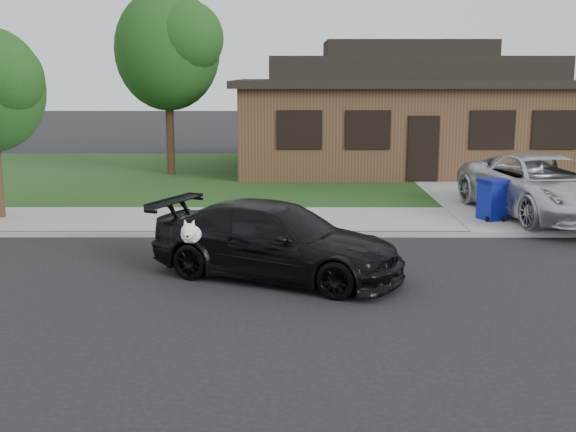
{
  "coord_description": "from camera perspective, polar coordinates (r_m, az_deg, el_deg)",
  "views": [
    {
      "loc": [
        -0.32,
        -12.29,
        3.59
      ],
      "look_at": [
        -0.35,
        0.34,
        1.1
      ],
      "focal_mm": 45.0,
      "sensor_mm": 36.0,
      "label": 1
    }
  ],
  "objects": [
    {
      "name": "house",
      "position": [
        27.66,
        9.2,
        8.0
      ],
      "size": [
        12.6,
        8.6,
        4.65
      ],
      "color": "#422B1C",
      "rests_on": "ground"
    },
    {
      "name": "curb",
      "position": [
        16.18,
        1.26,
        -1.45
      ],
      "size": [
        60.0,
        0.12,
        0.12
      ],
      "primitive_type": "cube",
      "color": "gray",
      "rests_on": "ground"
    },
    {
      "name": "driveway",
      "position": [
        23.43,
        15.78,
        2.09
      ],
      "size": [
        4.5,
        13.0,
        0.14
      ],
      "primitive_type": "cube",
      "color": "gray",
      "rests_on": "ground"
    },
    {
      "name": "recycling_bin",
      "position": [
        18.04,
        15.89,
        1.27
      ],
      "size": [
        0.79,
        0.79,
        1.0
      ],
      "rotation": [
        0.0,
        0.0,
        0.42
      ],
      "color": "#0C168C",
      "rests_on": "sidewalk"
    },
    {
      "name": "tree_0",
      "position": [
        25.5,
        -9.17,
        13.01
      ],
      "size": [
        3.78,
        3.6,
        6.34
      ],
      "color": "#332114",
      "rests_on": "ground"
    },
    {
      "name": "lawn",
      "position": [
        25.53,
        0.84,
        3.22
      ],
      "size": [
        60.0,
        13.0,
        0.13
      ],
      "primitive_type": "cube",
      "color": "#193814",
      "rests_on": "ground"
    },
    {
      "name": "sidewalk",
      "position": [
        17.65,
        1.16,
        -0.39
      ],
      "size": [
        60.0,
        3.0,
        0.12
      ],
      "primitive_type": "cube",
      "color": "gray",
      "rests_on": "ground"
    },
    {
      "name": "ground",
      "position": [
        12.81,
        1.56,
        -5.13
      ],
      "size": [
        120.0,
        120.0,
        0.0
      ],
      "primitive_type": "plane",
      "color": "black",
      "rests_on": "ground"
    },
    {
      "name": "minivan",
      "position": [
        18.82,
        19.49,
        2.25
      ],
      "size": [
        3.38,
        5.73,
        1.49
      ],
      "primitive_type": "imported",
      "rotation": [
        0.0,
        0.0,
        0.18
      ],
      "color": "silver",
      "rests_on": "driveway"
    },
    {
      "name": "sedan",
      "position": [
        12.87,
        -0.93,
        -1.97
      ],
      "size": [
        4.97,
        3.62,
        1.34
      ],
      "rotation": [
        0.0,
        0.0,
        1.14
      ],
      "color": "black",
      "rests_on": "ground"
    }
  ]
}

